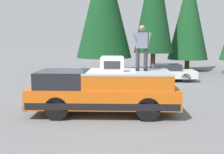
{
  "coord_description": "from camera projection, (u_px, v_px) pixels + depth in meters",
  "views": [
    {
      "loc": [
        -10.44,
        -0.91,
        2.8
      ],
      "look_at": [
        0.15,
        -0.55,
        1.35
      ],
      "focal_mm": 43.62,
      "sensor_mm": 36.0,
      "label": 1
    }
  ],
  "objects": [
    {
      "name": "conifer_left",
      "position": [
        189.0,
        16.0,
        24.32
      ],
      "size": [
        3.56,
        3.56,
        8.85
      ],
      "color": "#4C3826",
      "rests_on": "ground"
    },
    {
      "name": "pickup_truck",
      "position": [
        104.0,
        91.0,
        10.27
      ],
      "size": [
        2.01,
        5.54,
        1.65
      ],
      "color": "orange",
      "rests_on": "ground"
    },
    {
      "name": "ground_plane",
      "position": [
        98.0,
        111.0,
        10.75
      ],
      "size": [
        90.0,
        90.0,
        0.0
      ],
      "primitive_type": "plane",
      "color": "slate"
    },
    {
      "name": "conifer_center_right",
      "position": [
        104.0,
        3.0,
        23.03
      ],
      "size": [
        4.75,
        4.75,
        10.58
      ],
      "color": "#4C3826",
      "rests_on": "ground"
    },
    {
      "name": "compressor_unit",
      "position": [
        112.0,
        64.0,
        9.97
      ],
      "size": [
        0.65,
        0.84,
        0.56
      ],
      "color": "white",
      "rests_on": "pickup_truck"
    },
    {
      "name": "person_on_truck_bed",
      "position": [
        142.0,
        47.0,
        10.12
      ],
      "size": [
        0.29,
        0.72,
        1.69
      ],
      "color": "#333338",
      "rests_on": "pickup_truck"
    },
    {
      "name": "parked_car_white",
      "position": [
        165.0,
        73.0,
        18.61
      ],
      "size": [
        1.64,
        4.1,
        1.16
      ],
      "color": "white",
      "rests_on": "ground"
    }
  ]
}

